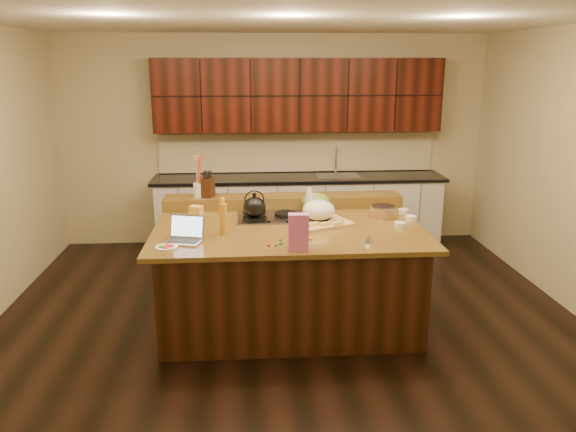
{
  "coord_description": "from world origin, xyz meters",
  "views": [
    {
      "loc": [
        -0.36,
        -4.83,
        2.34
      ],
      "look_at": [
        0.0,
        0.05,
        1.0
      ],
      "focal_mm": 35.0,
      "sensor_mm": 36.0,
      "label": 1
    }
  ],
  "objects": [
    {
      "name": "utensil_crock",
      "position": [
        -0.84,
        0.7,
        1.11
      ],
      "size": [
        0.15,
        0.15,
        0.14
      ],
      "primitive_type": "cylinder",
      "rotation": [
        0.0,
        0.0,
        -0.26
      ],
      "color": "white",
      "rests_on": "back_ledge"
    },
    {
      "name": "oil_bottle",
      "position": [
        -0.57,
        -0.21,
        1.06
      ],
      "size": [
        0.08,
        0.08,
        0.27
      ],
      "primitive_type": "cylinder",
      "rotation": [
        0.0,
        0.0,
        -0.11
      ],
      "color": "orange",
      "rests_on": "island"
    },
    {
      "name": "vinegar_bottle",
      "position": [
        0.22,
        0.25,
        1.04
      ],
      "size": [
        0.07,
        0.07,
        0.25
      ],
      "primitive_type": "cylinder",
      "rotation": [
        0.0,
        0.0,
        0.07
      ],
      "color": "silver",
      "rests_on": "island"
    },
    {
      "name": "wooden_tray",
      "position": [
        0.29,
        0.09,
        1.01
      ],
      "size": [
        0.62,
        0.54,
        0.21
      ],
      "rotation": [
        0.0,
        0.0,
        0.4
      ],
      "color": "tan",
      "rests_on": "island"
    },
    {
      "name": "ramekin_b",
      "position": [
        0.99,
        -0.11,
        0.94
      ],
      "size": [
        0.11,
        0.11,
        0.04
      ],
      "primitive_type": "cylinder",
      "rotation": [
        0.0,
        0.0,
        0.15
      ],
      "color": "white",
      "rests_on": "island"
    },
    {
      "name": "gumdrop_6",
      "position": [
        -0.2,
        -0.57,
        0.93
      ],
      "size": [
        0.02,
        0.02,
        0.02
      ],
      "primitive_type": "ellipsoid",
      "color": "red",
      "rests_on": "island"
    },
    {
      "name": "laptop",
      "position": [
        -0.88,
        -0.37,
        0.98
      ],
      "size": [
        0.35,
        0.3,
        0.21
      ],
      "rotation": [
        0.0,
        0.0,
        -0.26
      ],
      "color": "#B7B7BC",
      "rests_on": "island"
    },
    {
      "name": "knife_block",
      "position": [
        -0.75,
        0.7,
        1.14
      ],
      "size": [
        0.13,
        0.18,
        0.19
      ],
      "primitive_type": "cube",
      "rotation": [
        0.0,
        0.0,
        -0.26
      ],
      "color": "black",
      "rests_on": "back_ledge"
    },
    {
      "name": "gumdrop_0",
      "position": [
        0.15,
        -0.44,
        0.93
      ],
      "size": [
        0.02,
        0.02,
        0.02
      ],
      "primitive_type": "ellipsoid",
      "color": "red",
      "rests_on": "island"
    },
    {
      "name": "ramekin_a",
      "position": [
        1.15,
        0.09,
        0.94
      ],
      "size": [
        0.13,
        0.13,
        0.04
      ],
      "primitive_type": "cylinder",
      "rotation": [
        0.0,
        0.0,
        0.38
      ],
      "color": "white",
      "rests_on": "island"
    },
    {
      "name": "island",
      "position": [
        0.0,
        0.0,
        0.46
      ],
      "size": [
        2.4,
        1.6,
        0.92
      ],
      "color": "black",
      "rests_on": "ground"
    },
    {
      "name": "green_bowl",
      "position": [
        0.3,
        0.43,
        1.04
      ],
      "size": [
        0.32,
        0.32,
        0.15
      ],
      "primitive_type": "ellipsoid",
      "rotation": [
        0.0,
        0.0,
        0.18
      ],
      "color": "olive",
      "rests_on": "cooktop"
    },
    {
      "name": "kettle",
      "position": [
        -0.3,
        0.17,
        1.06
      ],
      "size": [
        0.22,
        0.22,
        0.19
      ],
      "primitive_type": "ellipsoid",
      "rotation": [
        0.0,
        0.0,
        -0.06
      ],
      "color": "black",
      "rests_on": "cooktop"
    },
    {
      "name": "gumdrop_3",
      "position": [
        -0.1,
        -0.52,
        0.93
      ],
      "size": [
        0.02,
        0.02,
        0.02
      ],
      "primitive_type": "ellipsoid",
      "color": "#198C26",
      "rests_on": "island"
    },
    {
      "name": "candy_plate",
      "position": [
        -1.01,
        -0.54,
        0.93
      ],
      "size": [
        0.23,
        0.23,
        0.01
      ],
      "primitive_type": "cylinder",
      "rotation": [
        0.0,
        0.0,
        0.35
      ],
      "color": "white",
      "rests_on": "island"
    },
    {
      "name": "pink_bag",
      "position": [
        0.03,
        -0.68,
        1.07
      ],
      "size": [
        0.16,
        0.09,
        0.29
      ],
      "primitive_type": "cube",
      "rotation": [
        0.0,
        0.0,
        -0.05
      ],
      "color": "#D866AB",
      "rests_on": "island"
    },
    {
      "name": "cooktop",
      "position": [
        0.0,
        0.3,
        0.94
      ],
      "size": [
        0.92,
        0.52,
        0.05
      ],
      "color": "gray",
      "rests_on": "island"
    },
    {
      "name": "back_counter",
      "position": [
        0.3,
        2.23,
        0.98
      ],
      "size": [
        3.7,
        0.66,
        2.4
      ],
      "color": "silver",
      "rests_on": "ground"
    },
    {
      "name": "kitchen_timer",
      "position": [
        0.61,
        -0.54,
        0.96
      ],
      "size": [
        0.09,
        0.09,
        0.07
      ],
      "primitive_type": "cone",
      "rotation": [
        0.0,
        0.0,
        0.2
      ],
      "color": "silver",
      "rests_on": "island"
    },
    {
      "name": "gumdrop_1",
      "position": [
        -0.1,
        -0.43,
        0.93
      ],
      "size": [
        0.02,
        0.02,
        0.02
      ],
      "primitive_type": "ellipsoid",
      "color": "#198C26",
      "rests_on": "island"
    },
    {
      "name": "strainer_bowl",
      "position": [
        0.92,
        0.24,
        0.97
      ],
      "size": [
        0.27,
        0.27,
        0.09
      ],
      "primitive_type": "cylinder",
      "rotation": [
        0.0,
        0.0,
        0.15
      ],
      "color": "#996B3F",
      "rests_on": "island"
    },
    {
      "name": "gumdrop_8",
      "position": [
        0.11,
        -0.58,
        0.93
      ],
      "size": [
        0.02,
        0.02,
        0.02
      ],
      "primitive_type": "ellipsoid",
      "color": "red",
      "rests_on": "island"
    },
    {
      "name": "back_ledge",
      "position": [
        0.0,
        0.7,
        0.98
      ],
      "size": [
        2.4,
        0.3,
        0.12
      ],
      "primitive_type": "cube",
      "color": "black",
      "rests_on": "island"
    },
    {
      "name": "gumdrop_2",
      "position": [
        0.06,
        -0.39,
        0.93
      ],
      "size": [
        0.02,
        0.02,
        0.02
      ],
      "primitive_type": "ellipsoid",
      "color": "red",
      "rests_on": "island"
    },
    {
      "name": "package_box",
      "position": [
        -0.83,
        0.17,
        1.0
      ],
      "size": [
        0.13,
        0.12,
        0.16
      ],
      "primitive_type": "cube",
      "rotation": [
        0.0,
        0.0,
        -0.42
      ],
      "color": "gold",
      "rests_on": "island"
    },
    {
      "name": "ramekin_c",
      "position": [
        1.15,
        0.34,
        0.94
      ],
      "size": [
        0.12,
        0.12,
        0.04
      ],
      "primitive_type": "cylinder",
      "rotation": [
        0.0,
        0.0,
        0.26
      ],
      "color": "white",
      "rests_on": "island"
    },
    {
      "name": "room",
      "position": [
        0.0,
        0.0,
        1.35
      ],
      "size": [
        5.52,
        5.02,
        2.72
      ],
      "color": "black",
      "rests_on": "ground"
    },
    {
      "name": "gumdrop_4",
      "position": [
        -0.14,
        -0.55,
        0.93
      ],
      "size": [
        0.02,
        0.02,
        0.02
      ],
      "primitive_type": "ellipsoid",
      "color": "red",
      "rests_on": "island"
    },
    {
      "name": "gumdrop_7",
      "position": [
        -0.14,
        -0.57,
        0.93
      ],
      "size": [
        0.02,
        0.02,
        0.02
      ],
      "primitive_type": "ellipsoid",
      "color": "#198C26",
      "rests_on": "island"
    },
    {
      "name": "gumdrop_5",
      "position": [
        -0.11,
        -0.53,
        0.93
      ],
      "size": [
        0.02,
        0.02,
        0.02
      ],
      "primitive_type": "ellipsoid",
      "color": "#198C26",
      "rests_on": "island"
    }
  ]
}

